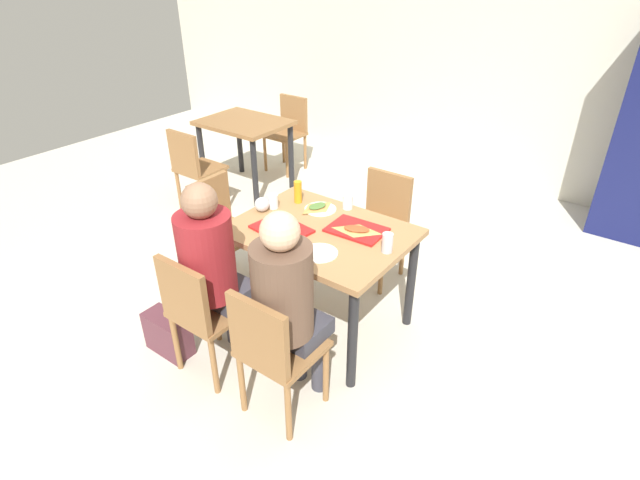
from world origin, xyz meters
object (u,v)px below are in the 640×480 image
chair_near_right (272,348)px  background_chair_far (289,128)px  person_in_red (213,263)px  soda_can (387,243)px  person_in_brown_jacket (288,298)px  plastic_cup_a (348,202)px  tray_red_far (357,230)px  condiment_bottle (298,192)px  main_table (320,243)px  tray_red_near (282,229)px  foil_bundle (262,204)px  background_table (245,133)px  paper_plate_center (320,209)px  paper_plate_near_edge (320,253)px  plastic_cup_c (273,201)px  pizza_slice_b (357,230)px  pizza_slice_c (317,207)px  handbag (168,334)px  chair_far_side (381,218)px  background_chair_near (193,165)px  chair_near_left (200,309)px  plastic_cup_b (287,248)px  chair_left_end (221,224)px  pizza_slice_a (281,225)px

chair_near_right → background_chair_far: 3.77m
person_in_red → soda_can: bearing=42.2°
person_in_brown_jacket → plastic_cup_a: person_in_brown_jacket is taller
chair_near_right → tray_red_far: bearing=95.2°
tray_red_far → condiment_bottle: size_ratio=2.25×
main_table → tray_red_near: 0.27m
tray_red_far → foil_bundle: (-0.68, -0.15, 0.04)m
background_table → background_chair_far: background_chair_far is taller
tray_red_near → paper_plate_center: (0.03, 0.38, -0.00)m
paper_plate_near_edge → plastic_cup_a: size_ratio=2.20×
chair_near_right → plastic_cup_c: size_ratio=8.53×
paper_plate_near_edge → pizza_slice_b: bearing=82.8°
soda_can → plastic_cup_c: bearing=177.4°
pizza_slice_c → handbag: bearing=-112.6°
chair_far_side → background_chair_near: 2.05m
person_in_red → paper_plate_center: person_in_red is taller
chair_near_right → background_chair_near: size_ratio=1.00×
chair_far_side → pizza_slice_b: bearing=-73.3°
main_table → chair_far_side: 0.83m
background_chair_far → pizza_slice_c: bearing=-46.1°
tray_red_far → plastic_cup_a: plastic_cup_a is taller
chair_near_right → condiment_bottle: (-0.65, 1.04, 0.34)m
chair_near_left → foil_bundle: size_ratio=8.53×
pizza_slice_c → background_chair_near: size_ratio=0.26×
background_table → paper_plate_center: bearing=-32.3°
tray_red_near → foil_bundle: size_ratio=3.60×
tray_red_near → plastic_cup_c: (-0.25, 0.21, 0.04)m
tray_red_near → condiment_bottle: (-0.17, 0.38, 0.07)m
chair_near_right → background_chair_far: same height
chair_near_left → person_in_red: (0.00, 0.14, 0.25)m
pizza_slice_b → background_chair_near: size_ratio=0.31×
person_in_brown_jacket → background_chair_far: size_ratio=1.48×
plastic_cup_b → chair_left_end: bearing=159.6°
main_table → foil_bundle: (-0.48, -0.02, 0.15)m
background_chair_far → plastic_cup_a: bearing=-41.6°
plastic_cup_b → soda_can: bearing=40.3°
condiment_bottle → foil_bundle: 0.28m
chair_far_side → pizza_slice_a: 1.01m
condiment_bottle → background_chair_far: (-1.68, 1.92, -0.34)m
chair_near_left → tray_red_near: size_ratio=2.37×
person_in_red → handbag: size_ratio=3.95×
main_table → background_chair_far: bearing=133.5°
condiment_bottle → handbag: (-0.27, -1.06, -0.70)m
main_table → pizza_slice_b: (0.21, 0.10, 0.13)m
main_table → foil_bundle: bearing=-177.5°
pizza_slice_a → pizza_slice_c: pizza_slice_a is taller
foil_bundle → background_table: (-1.56, 1.44, -0.18)m
background_chair_far → plastic_cup_c: bearing=-52.7°
chair_left_end → tray_red_near: chair_left_end is taller
plastic_cup_a → background_table: plastic_cup_a is taller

